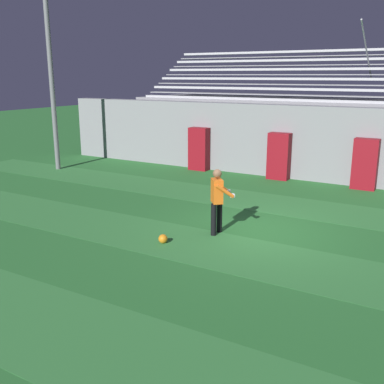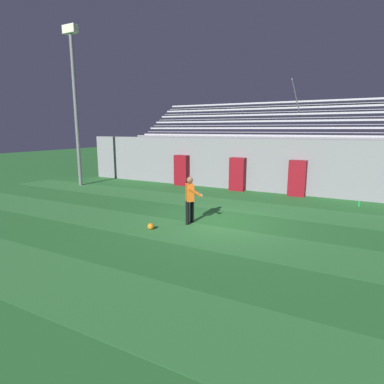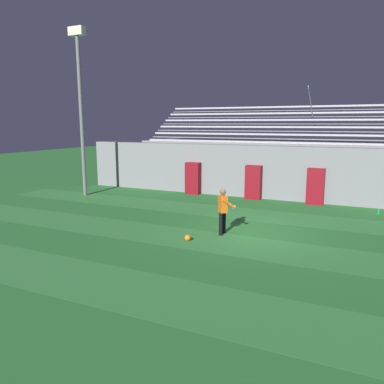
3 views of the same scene
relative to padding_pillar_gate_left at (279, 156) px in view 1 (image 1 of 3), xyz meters
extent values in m
plane|color=#286B2D|center=(1.57, -5.95, -0.89)|extent=(80.00, 80.00, 0.00)
cube|color=#337A38|center=(1.57, -11.95, -0.89)|extent=(28.00, 2.15, 0.01)
cube|color=#337A38|center=(1.57, -7.65, -0.89)|extent=(28.00, 2.15, 0.01)
cube|color=#337A38|center=(1.57, -3.35, -0.89)|extent=(28.00, 2.15, 0.01)
cube|color=gray|center=(1.57, 0.55, 0.51)|extent=(24.00, 0.60, 2.80)
cube|color=maroon|center=(0.00, 0.00, 0.00)|extent=(0.83, 0.44, 1.79)
cube|color=maroon|center=(3.13, 0.00, 0.00)|extent=(0.83, 0.44, 1.79)
cube|color=maroon|center=(-3.50, 0.00, 0.00)|extent=(0.83, 0.44, 1.79)
cube|color=gray|center=(1.57, 3.25, 0.56)|extent=(18.00, 4.60, 2.90)
cube|color=#B7B7BC|center=(1.57, 1.30, 2.06)|extent=(17.10, 0.36, 0.10)
cube|color=gray|center=(1.57, 1.10, 1.83)|extent=(17.10, 0.60, 0.04)
cube|color=#B7B7BC|center=(1.57, 2.00, 2.46)|extent=(17.10, 0.36, 0.10)
cube|color=gray|center=(1.57, 1.80, 2.23)|extent=(17.10, 0.60, 0.04)
cube|color=#B7B7BC|center=(1.57, 2.70, 2.86)|extent=(17.10, 0.36, 0.10)
cube|color=gray|center=(1.57, 2.50, 2.63)|extent=(17.10, 0.60, 0.04)
cube|color=#B7B7BC|center=(1.57, 3.40, 3.26)|extent=(17.10, 0.36, 0.10)
cube|color=gray|center=(1.57, 3.20, 3.03)|extent=(17.10, 0.60, 0.04)
cube|color=#B7B7BC|center=(1.57, 4.10, 3.66)|extent=(17.10, 0.36, 0.10)
cube|color=gray|center=(1.57, 3.90, 3.43)|extent=(17.10, 0.60, 0.04)
cube|color=#B7B7BC|center=(1.57, 4.80, 4.06)|extent=(17.10, 0.36, 0.10)
cube|color=gray|center=(1.57, 4.60, 3.83)|extent=(17.10, 0.60, 0.04)
cylinder|color=#B7B7BC|center=(2.37, 2.80, 3.91)|extent=(0.06, 3.33, 2.05)
cylinder|color=slate|center=(-8.83, -2.85, 3.33)|extent=(0.20, 0.20, 8.44)
cylinder|color=black|center=(0.74, -6.56, -0.48)|extent=(0.20, 0.20, 0.82)
cylinder|color=black|center=(0.73, -6.85, -0.48)|extent=(0.20, 0.20, 0.82)
cube|color=orange|center=(0.73, -6.70, 0.23)|extent=(0.43, 0.45, 0.60)
sphere|color=brown|center=(0.73, -6.70, 0.67)|extent=(0.22, 0.22, 0.22)
cylinder|color=orange|center=(0.69, -6.43, 0.28)|extent=(0.43, 0.37, 0.37)
cylinder|color=orange|center=(1.00, -6.80, 0.28)|extent=(0.43, 0.37, 0.37)
cube|color=silver|center=(0.87, -6.33, 0.15)|extent=(0.15, 0.15, 0.08)
cube|color=silver|center=(1.12, -6.64, 0.15)|extent=(0.15, 0.15, 0.08)
sphere|color=orange|center=(-0.07, -7.95, -0.78)|extent=(0.22, 0.22, 0.22)
camera|label=1|loc=(5.58, -16.35, 3.01)|focal=42.00mm
camera|label=2|loc=(6.02, -16.31, 2.39)|focal=30.00mm
camera|label=3|loc=(5.20, -19.03, 3.06)|focal=35.00mm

